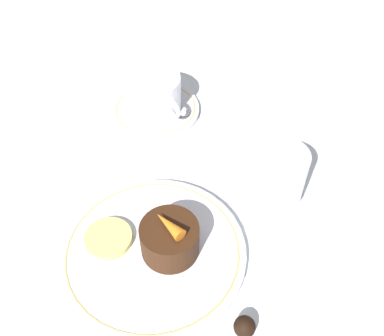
{
  "coord_description": "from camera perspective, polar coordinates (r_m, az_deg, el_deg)",
  "views": [
    {
      "loc": [
        0.29,
        -0.18,
        0.52
      ],
      "look_at": [
        -0.05,
        0.09,
        0.04
      ],
      "focal_mm": 42.0,
      "sensor_mm": 36.0,
      "label": 1
    }
  ],
  "objects": [
    {
      "name": "chocolate_truffle",
      "position": [
        0.55,
        6.84,
        -19.26
      ],
      "size": [
        0.03,
        0.03,
        0.03
      ],
      "color": "black",
      "rests_on": "ground_plane"
    },
    {
      "name": "ground_plane",
      "position": [
        0.62,
        -3.79,
        -9.03
      ],
      "size": [
        3.0,
        3.0,
        0.0
      ],
      "primitive_type": "plane",
      "color": "white"
    },
    {
      "name": "fork",
      "position": [
        0.72,
        -10.18,
        1.04
      ],
      "size": [
        0.05,
        0.18,
        0.01
      ],
      "color": "silver",
      "rests_on": "ground_plane"
    },
    {
      "name": "saucer",
      "position": [
        0.79,
        -4.63,
        7.41
      ],
      "size": [
        0.15,
        0.15,
        0.01
      ],
      "color": "white",
      "rests_on": "ground_plane"
    },
    {
      "name": "pineapple_slice",
      "position": [
        0.6,
        -10.57,
        -8.78
      ],
      "size": [
        0.06,
        0.06,
        0.01
      ],
      "color": "#EFE075",
      "rests_on": "dinner_plate"
    },
    {
      "name": "dinner_plate",
      "position": [
        0.6,
        -4.94,
        -10.65
      ],
      "size": [
        0.24,
        0.24,
        0.01
      ],
      "color": "white",
      "rests_on": "ground_plane"
    },
    {
      "name": "wine_glass",
      "position": [
        0.6,
        11.02,
        -1.23
      ],
      "size": [
        0.07,
        0.07,
        0.12
      ],
      "color": "silver",
      "rests_on": "ground_plane"
    },
    {
      "name": "coffee_cup",
      "position": [
        0.77,
        -4.95,
        9.59
      ],
      "size": [
        0.12,
        0.09,
        0.06
      ],
      "color": "white",
      "rests_on": "saucer"
    },
    {
      "name": "spoon",
      "position": [
        0.76,
        -2.99,
        6.03
      ],
      "size": [
        0.02,
        0.12,
        0.0
      ],
      "color": "silver",
      "rests_on": "saucer"
    },
    {
      "name": "dessert_cake",
      "position": [
        0.57,
        -2.85,
        -9.01
      ],
      "size": [
        0.08,
        0.08,
        0.05
      ],
      "color": "#381E0F",
      "rests_on": "dinner_plate"
    },
    {
      "name": "carrot_garnish",
      "position": [
        0.55,
        -2.97,
        -7.2
      ],
      "size": [
        0.05,
        0.02,
        0.02
      ],
      "color": "orange",
      "rests_on": "dessert_cake"
    }
  ]
}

